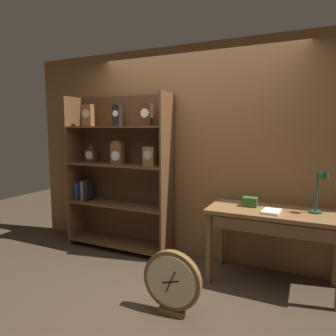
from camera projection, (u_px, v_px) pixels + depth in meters
The scene contains 8 objects.
ground_plane at pixel (146, 304), 2.81m from camera, with size 10.00×10.00×0.00m, color #3D2D21.
back_wood_panel at pixel (194, 153), 3.76m from camera, with size 4.80×0.05×2.60m, color brown.
bookshelf at pixel (118, 173), 4.03m from camera, with size 1.44×0.37×2.03m.
workbench at pixel (273, 221), 3.07m from camera, with size 1.29×0.58×0.79m.
desk_lamp at pixel (321, 185), 2.90m from camera, with size 0.19×0.18×0.47m.
toolbox_small at pixel (250, 202), 3.23m from camera, with size 0.15×0.11×0.10m, color #2D5123.
open_repair_manual at pixel (271, 211), 2.99m from camera, with size 0.16×0.22×0.03m, color silver.
round_clock_large at pixel (172, 282), 2.63m from camera, with size 0.53×0.11×0.57m.
Camera 1 is at (1.29, -2.29, 1.60)m, focal length 32.70 mm.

